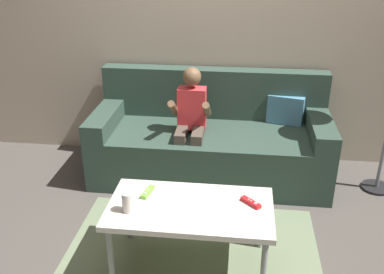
{
  "coord_description": "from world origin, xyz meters",
  "views": [
    {
      "loc": [
        0.35,
        -2.19,
        1.89
      ],
      "look_at": [
        0.02,
        0.58,
        0.61
      ],
      "focal_mm": 40.95,
      "sensor_mm": 36.0,
      "label": 1
    }
  ],
  "objects_px": {
    "person_seated_on_couch": "(191,121)",
    "soda_can": "(128,202)",
    "couch": "(211,141)",
    "coffee_table": "(190,212)",
    "game_remote_lime_center": "(148,192)",
    "game_remote_red_near_edge": "(251,202)"
  },
  "relations": [
    {
      "from": "couch",
      "to": "game_remote_lime_center",
      "type": "relative_size",
      "value": 13.44
    },
    {
      "from": "couch",
      "to": "game_remote_lime_center",
      "type": "bearing_deg",
      "value": -106.04
    },
    {
      "from": "person_seated_on_couch",
      "to": "game_remote_lime_center",
      "type": "distance_m",
      "value": 0.93
    },
    {
      "from": "couch",
      "to": "soda_can",
      "type": "xyz_separation_m",
      "value": [
        -0.39,
        -1.29,
        0.19
      ]
    },
    {
      "from": "couch",
      "to": "person_seated_on_couch",
      "type": "distance_m",
      "value": 0.35
    },
    {
      "from": "person_seated_on_couch",
      "to": "coffee_table",
      "type": "distance_m",
      "value": 1.03
    },
    {
      "from": "person_seated_on_couch",
      "to": "soda_can",
      "type": "bearing_deg",
      "value": -101.76
    },
    {
      "from": "couch",
      "to": "game_remote_red_near_edge",
      "type": "height_order",
      "value": "couch"
    },
    {
      "from": "couch",
      "to": "soda_can",
      "type": "distance_m",
      "value": 1.36
    },
    {
      "from": "person_seated_on_couch",
      "to": "coffee_table",
      "type": "height_order",
      "value": "person_seated_on_couch"
    },
    {
      "from": "game_remote_lime_center",
      "to": "game_remote_red_near_edge",
      "type": "bearing_deg",
      "value": -3.6
    },
    {
      "from": "game_remote_lime_center",
      "to": "soda_can",
      "type": "bearing_deg",
      "value": -110.36
    },
    {
      "from": "couch",
      "to": "soda_can",
      "type": "bearing_deg",
      "value": -106.72
    },
    {
      "from": "coffee_table",
      "to": "game_remote_lime_center",
      "type": "height_order",
      "value": "game_remote_lime_center"
    },
    {
      "from": "couch",
      "to": "soda_can",
      "type": "height_order",
      "value": "couch"
    },
    {
      "from": "coffee_table",
      "to": "game_remote_red_near_edge",
      "type": "relative_size",
      "value": 7.81
    },
    {
      "from": "game_remote_red_near_edge",
      "to": "soda_can",
      "type": "xyz_separation_m",
      "value": [
        -0.71,
        -0.16,
        0.05
      ]
    },
    {
      "from": "couch",
      "to": "coffee_table",
      "type": "distance_m",
      "value": 1.2
    },
    {
      "from": "soda_can",
      "to": "couch",
      "type": "bearing_deg",
      "value": 73.28
    },
    {
      "from": "couch",
      "to": "game_remote_red_near_edge",
      "type": "relative_size",
      "value": 15.41
    },
    {
      "from": "game_remote_red_near_edge",
      "to": "coffee_table",
      "type": "bearing_deg",
      "value": -169.99
    },
    {
      "from": "game_remote_lime_center",
      "to": "coffee_table",
      "type": "bearing_deg",
      "value": -20.29
    }
  ]
}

